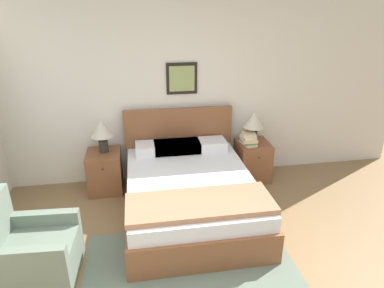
{
  "coord_description": "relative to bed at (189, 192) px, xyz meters",
  "views": [
    {
      "loc": [
        -0.51,
        -2.03,
        2.5
      ],
      "look_at": [
        0.08,
        1.46,
        1.0
      ],
      "focal_mm": 32.0,
      "sensor_mm": 36.0,
      "label": 1
    }
  ],
  "objects": [
    {
      "name": "table_lamp_by_door",
      "position": [
        1.06,
        0.78,
        0.59
      ],
      "size": [
        0.3,
        0.3,
        0.45
      ],
      "color": "#2D2823",
      "rests_on": "nightstand_by_door"
    },
    {
      "name": "book_paperback_top",
      "position": [
        0.97,
        0.71,
        0.44
      ],
      "size": [
        0.22,
        0.27,
        0.04
      ],
      "rotation": [
        0.0,
        0.0,
        -0.16
      ],
      "color": "beige",
      "rests_on": "book_slim_near_top"
    },
    {
      "name": "wall_back",
      "position": [
        -0.07,
        1.08,
        1.0
      ],
      "size": [
        7.09,
        0.09,
        2.6
      ],
      "color": "silver",
      "rests_on": "ground_plane"
    },
    {
      "name": "book_hardcover_middle",
      "position": [
        0.97,
        0.71,
        0.32
      ],
      "size": [
        0.21,
        0.28,
        0.02
      ],
      "rotation": [
        0.0,
        0.0,
        0.11
      ],
      "color": "#4C7551",
      "rests_on": "book_thick_bottom"
    },
    {
      "name": "bed",
      "position": [
        0.0,
        0.0,
        0.0
      ],
      "size": [
        1.55,
        2.06,
        1.09
      ],
      "color": "brown",
      "rests_on": "ground_plane"
    },
    {
      "name": "nightstand_near_window",
      "position": [
        -1.07,
        0.75,
        -0.01
      ],
      "size": [
        0.46,
        0.51,
        0.58
      ],
      "color": "brown",
      "rests_on": "ground_plane"
    },
    {
      "name": "nightstand_by_door",
      "position": [
        1.07,
        0.75,
        -0.01
      ],
      "size": [
        0.46,
        0.51,
        0.58
      ],
      "color": "brown",
      "rests_on": "ground_plane"
    },
    {
      "name": "armchair",
      "position": [
        -1.66,
        -0.83,
        -0.01
      ],
      "size": [
        0.79,
        0.7,
        0.87
      ],
      "rotation": [
        0.0,
        0.0,
        -1.63
      ],
      "color": "slate",
      "rests_on": "ground_plane"
    },
    {
      "name": "area_rug_main",
      "position": [
        -0.14,
        -1.04,
        -0.3
      ],
      "size": [
        2.12,
        1.5,
        0.01
      ],
      "color": "slate",
      "rests_on": "ground_plane"
    },
    {
      "name": "table_lamp_near_window",
      "position": [
        -1.06,
        0.78,
        0.59
      ],
      "size": [
        0.3,
        0.3,
        0.45
      ],
      "color": "#2D2823",
      "rests_on": "nightstand_near_window"
    },
    {
      "name": "book_novel_upper",
      "position": [
        0.97,
        0.71,
        0.36
      ],
      "size": [
        0.21,
        0.26,
        0.04
      ],
      "rotation": [
        0.0,
        0.0,
        -0.02
      ],
      "color": "beige",
      "rests_on": "book_hardcover_middle"
    },
    {
      "name": "book_slim_near_top",
      "position": [
        0.97,
        0.71,
        0.4
      ],
      "size": [
        0.18,
        0.22,
        0.04
      ],
      "rotation": [
        0.0,
        0.0,
        0.03
      ],
      "color": "silver",
      "rests_on": "book_novel_upper"
    },
    {
      "name": "book_thick_bottom",
      "position": [
        0.97,
        0.71,
        0.29
      ],
      "size": [
        0.21,
        0.3,
        0.04
      ],
      "rotation": [
        0.0,
        0.0,
        0.17
      ],
      "color": "beige",
      "rests_on": "nightstand_by_door"
    }
  ]
}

